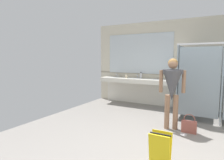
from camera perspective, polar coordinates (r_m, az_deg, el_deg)
ground_plane at (r=3.84m, az=17.19°, el=-18.70°), size 6.63×6.33×0.10m
wall_back at (r=6.38m, az=23.14°, el=4.33°), size 6.63×0.12×2.76m
wall_back_tile_band at (r=6.33m, az=22.95°, el=1.32°), size 6.63×0.01×0.06m
vanity_counter at (r=6.58m, az=7.21°, el=-1.44°), size 2.41×0.60×1.01m
mirror_panel at (r=6.72m, az=8.03°, el=7.73°), size 2.31×0.02×1.35m
bathroom_stalls at (r=5.41m, az=29.95°, el=-0.30°), size 2.03×1.36×1.92m
person_standing at (r=4.37m, az=17.44°, el=-1.53°), size 0.53×0.50×1.56m
handbag at (r=4.46m, az=21.92°, el=-12.61°), size 0.30×0.10×0.40m
soap_dispenser at (r=6.58m, az=8.56°, el=1.35°), size 0.07×0.07×0.20m
paper_cup at (r=6.55m, az=4.28°, el=1.06°), size 0.07×0.07×0.10m
wet_floor_sign at (r=2.86m, az=14.07°, el=-20.14°), size 0.28×0.19×0.57m
floor_drain_cover at (r=4.37m, az=20.51°, el=-14.87°), size 0.14×0.14×0.01m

